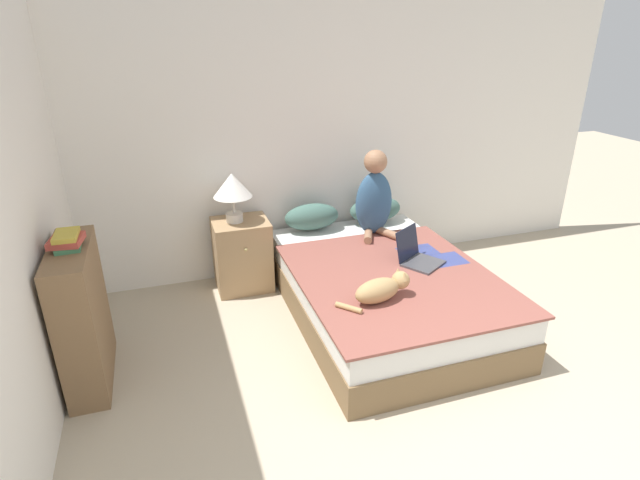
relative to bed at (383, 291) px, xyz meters
The scene contains 12 objects.
wall_back 1.55m from the bed, 90.85° to the left, with size 5.70×0.05×2.55m.
wall_side 2.68m from the bed, 166.18° to the right, with size 0.05×4.41×2.55m.
bed is the anchor object (origin of this frame).
pillow_near 1.04m from the bed, 109.39° to the left, with size 0.52×0.25×0.25m.
pillow_far 1.04m from the bed, 70.66° to the left, with size 0.52×0.25×0.25m.
person_sitting 0.88m from the bed, 74.48° to the left, with size 0.36×0.35×0.78m.
cat_tabby 0.65m from the bed, 117.70° to the right, with size 0.57×0.25×0.19m.
laptop_open 0.40m from the bed, ahead, with size 0.42×0.43×0.27m.
nightstand 1.32m from the bed, 139.49° to the left, with size 0.49×0.44×0.65m.
table_lamp 1.54m from the bed, 140.43° to the left, with size 0.33×0.33×0.43m.
bookshelf 2.23m from the bed, behind, with size 0.24×0.76×0.97m.
book_stack_top 2.35m from the bed, behind, with size 0.21×0.23×0.10m.
Camera 1 is at (-1.60, -0.95, 2.23)m, focal length 28.00 mm.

